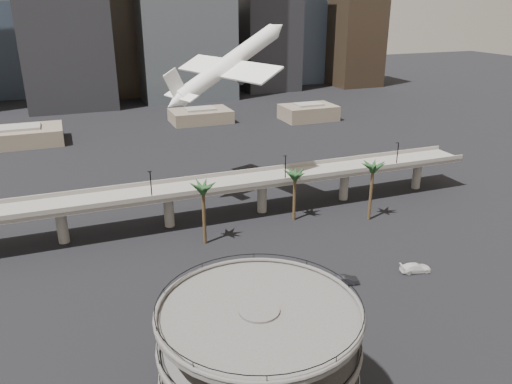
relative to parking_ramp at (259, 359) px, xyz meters
name	(u,v)px	position (x,y,z in m)	size (l,w,h in m)	color
ground	(339,376)	(13.00, 4.00, -9.84)	(700.00, 700.00, 0.00)	black
parking_ramp	(259,359)	(0.00, 0.00, 0.00)	(22.20, 22.20, 17.35)	#494744
overpass	(216,188)	(13.00, 59.00, -2.50)	(130.00, 9.30, 14.70)	gray
palm_trees	(293,178)	(27.02, 48.65, 1.59)	(42.40, 10.40, 14.00)	#4C3B20
low_buildings	(168,122)	(19.89, 146.30, -6.97)	(135.00, 27.50, 6.80)	#695B4D
skyline	(148,7)	(28.11, 221.08, 33.58)	(269.00, 86.00, 118.77)	#85775C
airborne_jet	(228,64)	(20.53, 71.74, 22.87)	(34.62, 32.91, 19.58)	white
car_a	(254,340)	(4.80, 14.18, -9.05)	(1.86, 4.62, 1.57)	#BF4E1B
car_b	(345,280)	(25.61, 23.79, -9.02)	(1.72, 4.93, 1.62)	#222227
car_c	(415,268)	(39.92, 22.88, -9.01)	(2.31, 5.68, 1.65)	white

